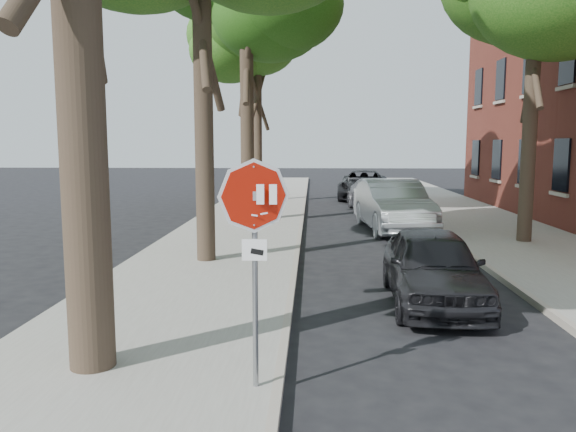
% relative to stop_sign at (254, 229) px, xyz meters
% --- Properties ---
extents(ground, '(120.00, 120.00, 0.00)m').
position_rel_stop_sign_xyz_m(ground, '(0.70, 0.03, -1.95)').
color(ground, black).
rests_on(ground, ground).
extents(sidewalk_left, '(4.00, 55.00, 0.12)m').
position_rel_stop_sign_xyz_m(sidewalk_left, '(-1.80, 12.03, -1.89)').
color(sidewalk_left, gray).
rests_on(sidewalk_left, ground).
extents(sidewalk_right, '(4.00, 55.00, 0.12)m').
position_rel_stop_sign_xyz_m(sidewalk_right, '(6.70, 12.03, -1.89)').
color(sidewalk_right, gray).
rests_on(sidewalk_right, ground).
extents(curb_left, '(0.12, 55.00, 0.13)m').
position_rel_stop_sign_xyz_m(curb_left, '(0.25, 12.03, -1.88)').
color(curb_left, '#9E9384').
rests_on(curb_left, ground).
extents(curb_right, '(0.12, 55.00, 0.13)m').
position_rel_stop_sign_xyz_m(curb_right, '(4.65, 12.03, -1.88)').
color(curb_right, '#9E9384').
rests_on(curb_right, ground).
extents(stop_sign, '(0.76, 0.34, 2.61)m').
position_rel_stop_sign_xyz_m(stop_sign, '(0.00, 0.00, 0.00)').
color(stop_sign, gray).
rests_on(stop_sign, sidewalk_left).
extents(tree_far, '(5.29, 4.91, 9.33)m').
position_rel_stop_sign_xyz_m(tree_far, '(-2.02, 21.14, 5.26)').
color(tree_far, black).
rests_on(tree_far, sidewalk_left).
extents(car_a, '(1.77, 4.04, 1.36)m').
position_rel_stop_sign_xyz_m(car_a, '(2.82, 3.94, -1.27)').
color(car_a, black).
rests_on(car_a, ground).
extents(car_b, '(2.27, 5.29, 1.69)m').
position_rel_stop_sign_xyz_m(car_b, '(3.30, 12.52, -1.10)').
color(car_b, '#B0B4B8').
rests_on(car_b, ground).
extents(car_c, '(2.34, 4.89, 1.37)m').
position_rel_stop_sign_xyz_m(car_c, '(3.30, 17.76, -1.26)').
color(car_c, '#535258').
rests_on(car_c, ground).
extents(car_d, '(3.06, 5.59, 1.49)m').
position_rel_stop_sign_xyz_m(car_d, '(3.30, 23.10, -1.21)').
color(car_d, black).
rests_on(car_d, ground).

